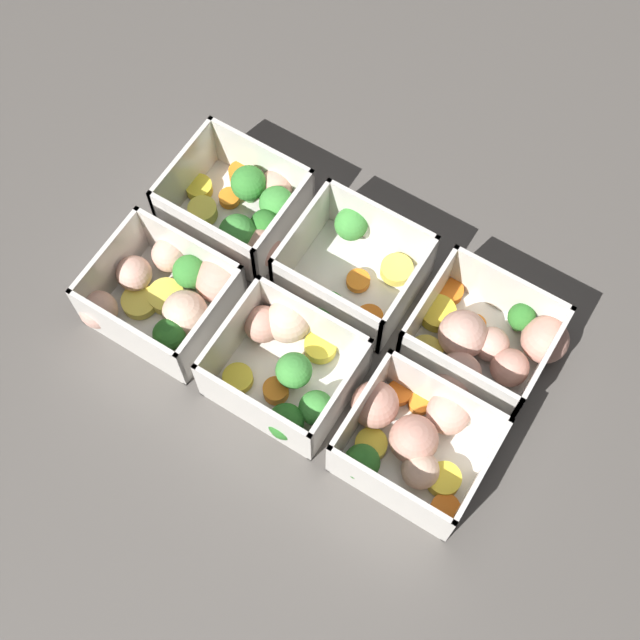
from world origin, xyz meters
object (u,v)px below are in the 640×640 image
(container_near_right, at_px, (247,209))
(container_far_right, at_px, (170,294))
(container_near_center, at_px, (353,269))
(container_far_center, at_px, (286,364))
(container_near_left, at_px, (486,344))
(container_far_left, at_px, (410,439))

(container_near_right, height_order, container_far_right, same)
(container_near_center, xyz_separation_m, container_far_center, (0.00, 0.13, 0.00))
(container_near_left, bearing_deg, container_far_left, 82.78)
(container_far_center, xyz_separation_m, container_far_right, (0.14, -0.00, -0.00))
(container_near_right, bearing_deg, container_far_center, 136.02)
(container_near_center, relative_size, container_far_center, 0.94)
(container_near_left, distance_m, container_near_center, 0.16)
(container_far_right, bearing_deg, container_far_center, 179.35)
(container_near_right, relative_size, container_far_center, 1.10)
(container_near_center, bearing_deg, container_far_left, 137.78)
(container_far_left, height_order, container_far_right, same)
(container_near_left, xyz_separation_m, container_near_right, (0.29, -0.00, 0.00))
(container_near_left, distance_m, container_far_right, 0.33)
(container_far_right, bearing_deg, container_near_left, -157.90)
(container_near_left, relative_size, container_far_center, 1.12)
(container_far_left, distance_m, container_far_right, 0.29)
(container_far_left, relative_size, container_far_center, 1.05)
(container_near_center, height_order, container_near_right, same)
(container_far_center, bearing_deg, container_far_left, 179.10)
(container_near_right, xyz_separation_m, container_far_left, (-0.27, 0.13, -0.00))
(container_far_center, bearing_deg, container_near_center, -90.67)
(container_near_left, bearing_deg, container_far_right, 22.10)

